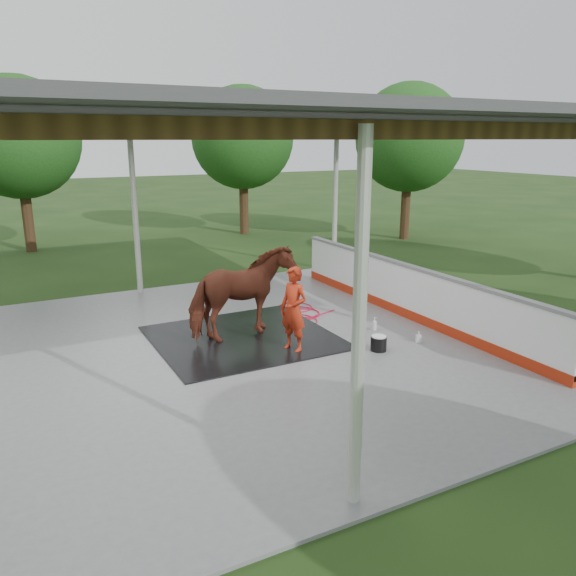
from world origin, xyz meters
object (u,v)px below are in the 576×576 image
handler (294,309)px  wash_bucket (379,343)px  horse (242,294)px  dasher_board (409,293)px

handler → wash_bucket: handler is taller
horse → dasher_board: bearing=-106.3°
horse → handler: (0.56, -1.00, -0.12)m
dasher_board → handler: handler is taller
horse → wash_bucket: 2.69m
handler → wash_bucket: (1.35, -0.73, -0.63)m
wash_bucket → dasher_board: bearing=36.7°
handler → wash_bucket: size_ratio=5.25×
horse → wash_bucket: (1.91, -1.74, -0.75)m
dasher_board → wash_bucket: bearing=-143.3°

